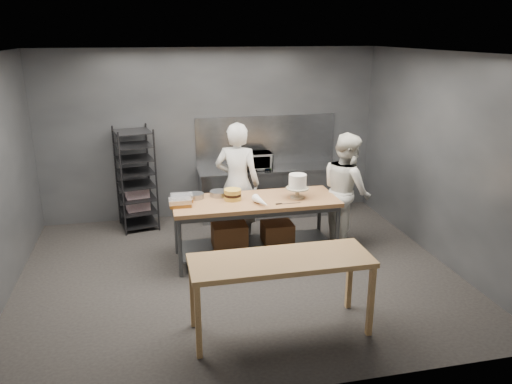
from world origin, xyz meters
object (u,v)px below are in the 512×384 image
layer_cake (233,195)px  speed_rack (136,180)px  near_counter (281,265)px  frosted_cake_stand (298,183)px  microwave (256,161)px  chef_right (346,191)px  chef_behind (237,183)px  work_table (253,222)px

layer_cake → speed_rack: bearing=131.1°
near_counter → frosted_cake_stand: (0.76, 1.89, 0.33)m
microwave → layer_cake: bearing=-113.3°
near_counter → chef_right: bearing=52.3°
chef_right → frosted_cake_stand: bearing=99.3°
speed_rack → frosted_cake_stand: (2.33, -1.71, 0.29)m
frosted_cake_stand → layer_cake: frosted_cake_stand is taller
frosted_cake_stand → layer_cake: (-0.94, 0.12, -0.15)m
frosted_cake_stand → near_counter: bearing=-112.0°
frosted_cake_stand → chef_right: bearing=13.1°
chef_right → microwave: size_ratio=3.34×
chef_behind → chef_right: bearing=-175.6°
speed_rack → layer_cake: (1.38, -1.59, 0.14)m
work_table → microwave: bearing=76.0°
chef_right → work_table: bearing=91.0°
speed_rack → frosted_cake_stand: bearing=-36.3°
work_table → frosted_cake_stand: size_ratio=6.73×
near_counter → speed_rack: 3.92m
chef_behind → layer_cake: (-0.19, -0.63, 0.03)m
work_table → chef_behind: 0.79m
microwave → speed_rack: bearing=-177.8°
chef_right → frosted_cake_stand: size_ratio=5.08×
speed_rack → chef_right: (3.18, -1.51, 0.05)m
frosted_cake_stand → layer_cake: 0.96m
work_table → near_counter: size_ratio=1.20×
work_table → chef_right: 1.54m
work_table → speed_rack: size_ratio=1.37×
near_counter → frosted_cake_stand: 2.06m
work_table → microwave: size_ratio=4.43×
work_table → chef_right: bearing=4.8°
chef_behind → frosted_cake_stand: bearing=158.5°
work_table → chef_behind: chef_behind is taller
speed_rack → chef_behind: chef_behind is taller
frosted_cake_stand → layer_cake: size_ratio=1.43×
chef_behind → microwave: 1.17m
microwave → frosted_cake_stand: size_ratio=1.52×
work_table → frosted_cake_stand: 0.87m
chef_right → microwave: 1.92m
speed_rack → chef_behind: bearing=-31.4°
speed_rack → chef_behind: size_ratio=0.90×
speed_rack → chef_right: chef_right is taller
near_counter → frosted_cake_stand: frosted_cake_stand is taller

